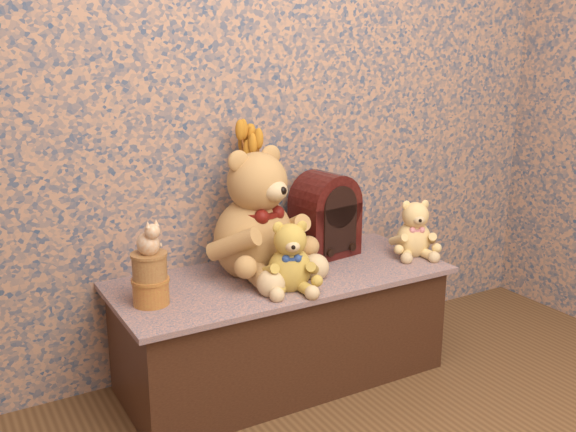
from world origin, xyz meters
The scene contains 10 objects.
display_shelf centered at (0.00, 1.24, 0.22)m, with size 1.27×0.55×0.43m, color #33496A.
teddy_large centered at (-0.08, 1.31, 0.69)m, with size 0.41×0.48×0.51m, color #AC7442, non-canonical shape.
teddy_medium centered at (-0.04, 1.10, 0.56)m, with size 0.21×0.25×0.27m, color #B48E32, non-canonical shape.
teddy_small centered at (0.58, 1.18, 0.55)m, with size 0.20×0.23×0.25m, color #E4B46C, non-canonical shape.
cathedral_radio centered at (0.27, 1.36, 0.60)m, with size 0.25×0.18×0.34m, color black, non-canonical shape.
ceramic_vase centered at (-0.04, 1.41, 0.54)m, with size 0.13×0.13×0.22m, color tan.
dried_stalks centered at (-0.04, 1.41, 0.86)m, with size 0.22×0.22×0.41m, color #C1751F, non-canonical shape.
biscuit_tin_lower centered at (-0.52, 1.20, 0.47)m, with size 0.12×0.12×0.09m, color gold.
biscuit_tin_upper centered at (-0.52, 1.20, 0.56)m, with size 0.11×0.11×0.09m, color tan.
cat_figurine centered at (-0.52, 1.20, 0.67)m, with size 0.09×0.10×0.12m, color silver, non-canonical shape.
Camera 1 is at (-1.13, -0.78, 1.29)m, focal length 40.71 mm.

